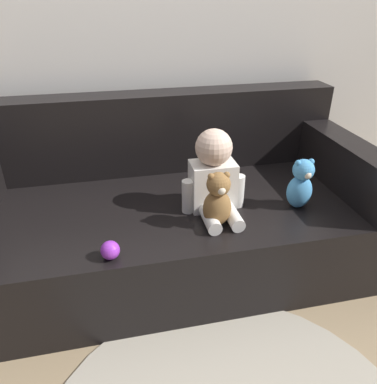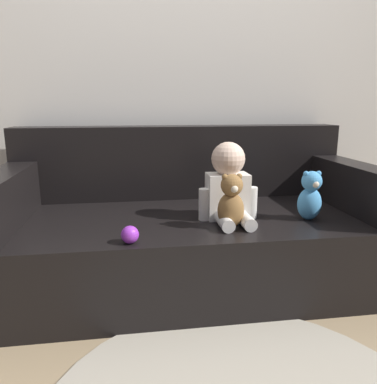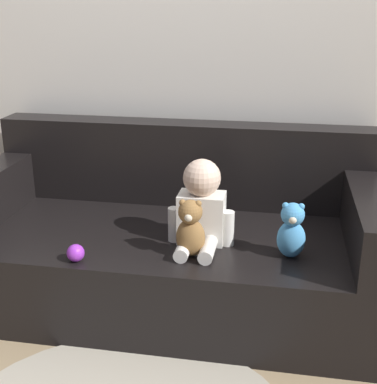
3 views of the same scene
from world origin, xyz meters
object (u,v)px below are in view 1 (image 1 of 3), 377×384
at_px(teddy_bear_brown, 218,200).
at_px(toy_ball, 110,250).
at_px(couch, 170,211).
at_px(person_baby, 214,176).
at_px(plush_toy_side, 301,184).

relative_size(teddy_bear_brown, toy_ball, 3.45).
bearing_deg(couch, toy_ball, -124.16).
height_order(person_baby, teddy_bear_brown, person_baby).
bearing_deg(toy_ball, teddy_bear_brown, 16.06).
bearing_deg(couch, plush_toy_side, -24.43).
height_order(couch, plush_toy_side, couch).
distance_m(plush_toy_side, toy_ball, 0.92).
height_order(couch, toy_ball, couch).
xyz_separation_m(person_baby, toy_ball, (-0.49, -0.28, -0.13)).
relative_size(person_baby, teddy_bear_brown, 1.49).
relative_size(plush_toy_side, toy_ball, 3.32).
xyz_separation_m(teddy_bear_brown, plush_toy_side, (0.42, 0.07, -0.00)).
distance_m(person_baby, plush_toy_side, 0.41).
height_order(couch, person_baby, couch).
bearing_deg(toy_ball, couch, 55.84).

